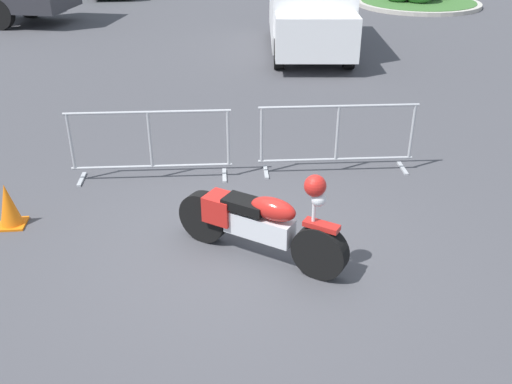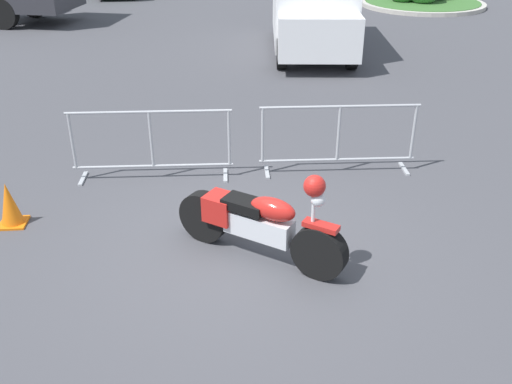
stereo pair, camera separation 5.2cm
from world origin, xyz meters
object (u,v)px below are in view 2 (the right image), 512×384
crowd_barrier_far (338,138)px  delivery_van (313,3)px  crowd_barrier_near (152,144)px  motorcycle (259,222)px  traffic_cone (9,205)px

crowd_barrier_far → delivery_van: size_ratio=0.46×
crowd_barrier_near → delivery_van: (3.65, 7.54, 0.68)m
crowd_barrier_near → crowd_barrier_far: (2.77, 0.00, 0.00)m
motorcycle → crowd_barrier_near: 2.60m
crowd_barrier_near → traffic_cone: bearing=-145.1°
motorcycle → delivery_van: 10.03m
crowd_barrier_near → delivery_van: 8.40m
motorcycle → delivery_van: delivery_van is taller
crowd_barrier_near → traffic_cone: (-1.73, -1.20, -0.27)m
motorcycle → crowd_barrier_far: size_ratio=0.79×
motorcycle → traffic_cone: motorcycle is taller
crowd_barrier_near → traffic_cone: size_ratio=4.02×
delivery_van → crowd_barrier_near: bearing=-20.4°
delivery_van → crowd_barrier_far: bearing=-1.2°
motorcycle → delivery_van: (2.26, 9.74, 0.77)m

